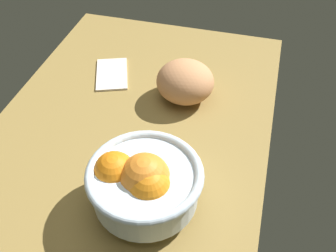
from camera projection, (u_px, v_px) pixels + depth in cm
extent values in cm
cube|color=olive|center=(136.00, 121.00, 88.23)|extent=(80.75, 58.85, 3.00)
cylinder|color=silver|center=(146.00, 200.00, 69.80)|extent=(9.38, 9.38, 2.30)
cylinder|color=silver|center=(145.00, 185.00, 66.86)|extent=(18.13, 18.13, 6.15)
torus|color=silver|center=(145.00, 174.00, 64.72)|extent=(19.73, 19.73, 1.60)
sphere|color=orange|center=(149.00, 188.00, 64.42)|extent=(7.57, 7.57, 7.57)
sphere|color=orange|center=(114.00, 173.00, 66.79)|extent=(7.44, 7.44, 7.44)
sphere|color=orange|center=(145.00, 179.00, 65.71)|extent=(7.71, 7.71, 7.71)
sphere|color=orange|center=(145.00, 179.00, 65.58)|extent=(8.78, 8.78, 8.78)
sphere|color=orange|center=(145.00, 179.00, 65.67)|extent=(8.07, 8.07, 8.07)
ellipsoid|color=tan|center=(185.00, 82.00, 88.86)|extent=(14.59, 14.85, 9.09)
cube|color=silver|center=(112.00, 73.00, 97.91)|extent=(14.56, 11.51, 0.95)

